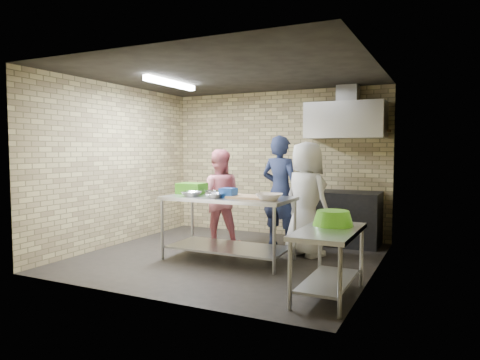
# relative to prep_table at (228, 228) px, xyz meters

# --- Properties ---
(floor) EXTENTS (4.20, 4.20, 0.00)m
(floor) POSITION_rel_prep_table_xyz_m (-0.07, 0.12, -0.46)
(floor) COLOR black
(floor) RESTS_ON ground
(ceiling) EXTENTS (4.20, 4.20, 0.00)m
(ceiling) POSITION_rel_prep_table_xyz_m (-0.07, 0.12, 2.24)
(ceiling) COLOR black
(ceiling) RESTS_ON ground
(back_wall) EXTENTS (4.20, 0.06, 2.70)m
(back_wall) POSITION_rel_prep_table_xyz_m (-0.07, 2.12, 0.89)
(back_wall) COLOR tan
(back_wall) RESTS_ON ground
(front_wall) EXTENTS (4.20, 0.06, 2.70)m
(front_wall) POSITION_rel_prep_table_xyz_m (-0.07, -1.88, 0.89)
(front_wall) COLOR tan
(front_wall) RESTS_ON ground
(left_wall) EXTENTS (0.06, 4.00, 2.70)m
(left_wall) POSITION_rel_prep_table_xyz_m (-2.17, 0.12, 0.89)
(left_wall) COLOR tan
(left_wall) RESTS_ON ground
(right_wall) EXTENTS (0.06, 4.00, 2.70)m
(right_wall) POSITION_rel_prep_table_xyz_m (2.03, 0.12, 0.89)
(right_wall) COLOR tan
(right_wall) RESTS_ON ground
(prep_table) EXTENTS (1.86, 0.93, 0.93)m
(prep_table) POSITION_rel_prep_table_xyz_m (0.00, 0.00, 0.00)
(prep_table) COLOR silver
(prep_table) RESTS_ON floor
(side_counter) EXTENTS (0.60, 1.20, 0.75)m
(side_counter) POSITION_rel_prep_table_xyz_m (1.73, -0.98, -0.09)
(side_counter) COLOR silver
(side_counter) RESTS_ON floor
(stove) EXTENTS (1.20, 0.70, 0.90)m
(stove) POSITION_rel_prep_table_xyz_m (1.28, 1.77, -0.01)
(stove) COLOR black
(stove) RESTS_ON floor
(range_hood) EXTENTS (1.30, 0.60, 0.60)m
(range_hood) POSITION_rel_prep_table_xyz_m (1.28, 1.82, 1.64)
(range_hood) COLOR silver
(range_hood) RESTS_ON back_wall
(hood_duct) EXTENTS (0.35, 0.30, 0.30)m
(hood_duct) POSITION_rel_prep_table_xyz_m (1.28, 1.97, 2.09)
(hood_duct) COLOR #A5A8AD
(hood_duct) RESTS_ON back_wall
(wall_shelf) EXTENTS (0.80, 0.20, 0.04)m
(wall_shelf) POSITION_rel_prep_table_xyz_m (1.58, 2.01, 1.46)
(wall_shelf) COLOR #3F2B19
(wall_shelf) RESTS_ON back_wall
(fluorescent_fixture) EXTENTS (0.10, 1.25, 0.08)m
(fluorescent_fixture) POSITION_rel_prep_table_xyz_m (-1.07, 0.12, 2.18)
(fluorescent_fixture) COLOR white
(fluorescent_fixture) RESTS_ON ceiling
(green_crate) EXTENTS (0.41, 0.31, 0.16)m
(green_crate) POSITION_rel_prep_table_xyz_m (-0.70, 0.12, 0.55)
(green_crate) COLOR #3F961B
(green_crate) RESTS_ON prep_table
(blue_tub) EXTENTS (0.21, 0.21, 0.13)m
(blue_tub) POSITION_rel_prep_table_xyz_m (0.05, -0.10, 0.53)
(blue_tub) COLOR #1749AE
(blue_tub) RESTS_ON prep_table
(cutting_board) EXTENTS (0.57, 0.43, 0.03)m
(cutting_board) POSITION_rel_prep_table_xyz_m (0.35, -0.02, 0.48)
(cutting_board) COLOR tan
(cutting_board) RESTS_ON prep_table
(mixing_bowl_a) EXTENTS (0.32, 0.32, 0.07)m
(mixing_bowl_a) POSITION_rel_prep_table_xyz_m (-0.50, -0.20, 0.50)
(mixing_bowl_a) COLOR #BABEC1
(mixing_bowl_a) RESTS_ON prep_table
(mixing_bowl_b) EXTENTS (0.24, 0.24, 0.07)m
(mixing_bowl_b) POSITION_rel_prep_table_xyz_m (-0.30, 0.05, 0.50)
(mixing_bowl_b) COLOR #B0B4B7
(mixing_bowl_b) RESTS_ON prep_table
(mixing_bowl_c) EXTENTS (0.29, 0.29, 0.07)m
(mixing_bowl_c) POSITION_rel_prep_table_xyz_m (-0.10, -0.22, 0.50)
(mixing_bowl_c) COLOR #B6B8BD
(mixing_bowl_c) RESTS_ON prep_table
(ceramic_bowl) EXTENTS (0.39, 0.39, 0.09)m
(ceramic_bowl) POSITION_rel_prep_table_xyz_m (0.70, -0.15, 0.51)
(ceramic_bowl) COLOR beige
(ceramic_bowl) RESTS_ON prep_table
(green_basin) EXTENTS (0.46, 0.46, 0.17)m
(green_basin) POSITION_rel_prep_table_xyz_m (1.71, -0.73, 0.37)
(green_basin) COLOR #59C626
(green_basin) RESTS_ON side_counter
(bottle_red) EXTENTS (0.07, 0.07, 0.18)m
(bottle_red) POSITION_rel_prep_table_xyz_m (1.33, 2.01, 1.57)
(bottle_red) COLOR #B22619
(bottle_red) RESTS_ON wall_shelf
(bottle_green) EXTENTS (0.06, 0.06, 0.15)m
(bottle_green) POSITION_rel_prep_table_xyz_m (1.73, 2.01, 1.55)
(bottle_green) COLOR green
(bottle_green) RESTS_ON wall_shelf
(man_navy) EXTENTS (0.73, 0.54, 1.84)m
(man_navy) POSITION_rel_prep_table_xyz_m (0.37, 1.16, 0.46)
(man_navy) COLOR #151C36
(man_navy) RESTS_ON floor
(woman_pink) EXTENTS (0.97, 0.88, 1.61)m
(woman_pink) POSITION_rel_prep_table_xyz_m (-0.59, 0.77, 0.34)
(woman_pink) COLOR pink
(woman_pink) RESTS_ON floor
(woman_white) EXTENTS (1.00, 0.89, 1.73)m
(woman_white) POSITION_rel_prep_table_xyz_m (0.95, 0.74, 0.40)
(woman_white) COLOR silver
(woman_white) RESTS_ON floor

